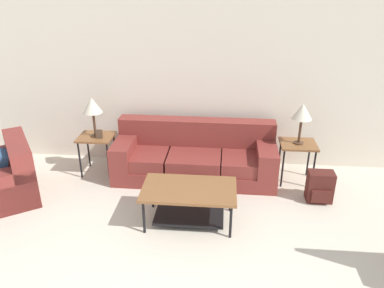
% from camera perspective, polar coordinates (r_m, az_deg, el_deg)
% --- Properties ---
extents(wall_back, '(9.05, 0.06, 2.60)m').
position_cam_1_polar(wall_back, '(5.76, 0.97, 9.26)').
color(wall_back, silver).
rests_on(wall_back, ground_plane).
extents(couch, '(2.37, 0.88, 0.82)m').
position_cam_1_polar(couch, '(5.60, 0.45, -2.15)').
color(couch, maroon).
rests_on(couch, ground_plane).
extents(armchair, '(1.35, 1.38, 0.80)m').
position_cam_1_polar(armchair, '(5.67, -27.24, -4.80)').
color(armchair, maroon).
rests_on(armchair, ground_plane).
extents(coffee_table, '(1.13, 0.67, 0.47)m').
position_cam_1_polar(coffee_table, '(4.56, -0.45, -8.08)').
color(coffee_table, brown).
rests_on(coffee_table, ground_plane).
extents(side_table_left, '(0.51, 0.45, 0.61)m').
position_cam_1_polar(side_table_left, '(5.78, -14.39, 0.52)').
color(side_table_left, brown).
rests_on(side_table_left, ground_plane).
extents(side_table_right, '(0.51, 0.45, 0.61)m').
position_cam_1_polar(side_table_right, '(5.57, 15.83, -0.57)').
color(side_table_right, brown).
rests_on(side_table_right, ground_plane).
extents(table_lamp_left, '(0.28, 0.28, 0.59)m').
position_cam_1_polar(table_lamp_left, '(5.59, -14.95, 5.56)').
color(table_lamp_left, '#472D1E').
rests_on(table_lamp_left, side_table_left).
extents(table_lamp_right, '(0.28, 0.28, 0.59)m').
position_cam_1_polar(table_lamp_right, '(5.37, 16.47, 4.63)').
color(table_lamp_right, '#472D1E').
rests_on(table_lamp_right, side_table_right).
extents(backpack, '(0.34, 0.29, 0.43)m').
position_cam_1_polar(backpack, '(5.32, 18.91, -6.22)').
color(backpack, '#4C1E19').
rests_on(backpack, ground_plane).
extents(picture_frame, '(0.10, 0.04, 0.13)m').
position_cam_1_polar(picture_frame, '(5.64, -13.97, 1.50)').
color(picture_frame, '#4C3828').
rests_on(picture_frame, side_table_left).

